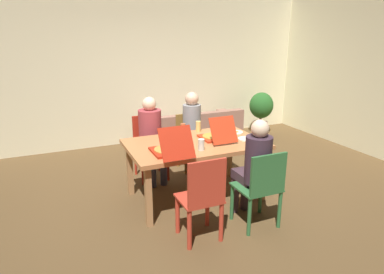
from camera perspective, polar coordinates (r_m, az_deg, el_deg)
name	(u,v)px	position (r m, az deg, el deg)	size (l,w,h in m)	color
ground_plane	(195,197)	(4.55, 0.52, -10.16)	(20.00, 20.00, 0.00)	brown
back_wall	(137,69)	(6.65, -9.32, 11.35)	(7.20, 0.12, 2.88)	beige
side_wall_right	(355,71)	(6.95, 26.06, 10.12)	(0.12, 4.63, 2.88)	beige
dining_table	(195,148)	(4.27, 0.54, -1.88)	(1.72, 1.05, 0.77)	#BB7442
chair_0	(149,143)	(5.06, -7.41, -0.99)	(0.44, 0.45, 0.93)	#AB2A19
person_0	(151,133)	(4.86, -6.97, 0.71)	(0.33, 0.54, 1.24)	#33374D
chair_1	(190,140)	(5.35, -0.35, -0.48)	(0.41, 0.40, 0.87)	olive
person_1	(194,127)	(5.15, 0.27, 1.79)	(0.28, 0.52, 1.25)	#2B2C46
chair_2	(261,187)	(3.74, 11.77, -8.31)	(0.46, 0.42, 0.91)	#2E6635
person_2	(254,164)	(3.77, 10.61, -4.55)	(0.29, 0.53, 1.23)	#412D35
chair_3	(202,199)	(3.44, 1.79, -10.48)	(0.43, 0.39, 0.94)	#B93624
pizza_box_0	(216,136)	(4.36, 4.07, 0.22)	(0.35, 0.51, 0.33)	red
pizza_box_1	(170,149)	(3.85, -3.84, -2.11)	(0.38, 0.57, 0.36)	#B62612
plate_0	(246,139)	(4.43, 9.22, -0.29)	(0.21, 0.21, 0.01)	white
plate_1	(235,132)	(4.70, 7.43, 0.87)	(0.21, 0.21, 0.03)	white
plate_2	(176,138)	(4.40, -2.74, -0.18)	(0.23, 0.23, 0.01)	white
drinking_glass_0	(183,129)	(4.58, -1.58, 1.41)	(0.07, 0.07, 0.15)	#B9512C
drinking_glass_1	(224,124)	(4.90, 5.58, 2.25)	(0.08, 0.08, 0.13)	#B0502A
drinking_glass_2	(198,126)	(4.72, 1.08, 1.86)	(0.07, 0.07, 0.15)	#E6C266
drinking_glass_3	(201,145)	(3.94, 1.60, -1.32)	(0.08, 0.08, 0.14)	silver
couch	(191,133)	(6.45, -0.22, 0.74)	(1.94, 0.79, 0.70)	#976A58
potted_plant	(261,109)	(7.33, 11.75, 4.75)	(0.51, 0.51, 0.91)	#B06853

